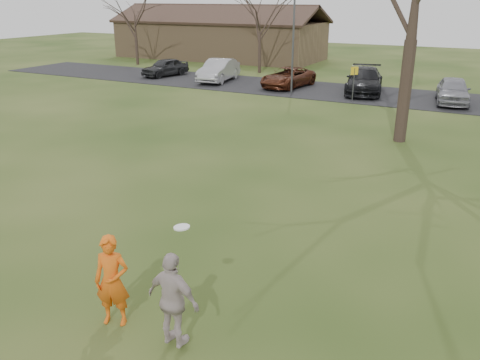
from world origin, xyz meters
name	(u,v)px	position (x,y,z in m)	size (l,w,h in m)	color
ground	(145,316)	(0.00, 0.00, 0.00)	(120.00, 120.00, 0.00)	#1E380F
parking_strip	(397,97)	(0.00, 25.00, 0.02)	(62.00, 6.50, 0.04)	black
player_defender	(112,281)	(-0.37, -0.41, 0.90)	(0.66, 0.43, 1.81)	orange
car_0	(165,67)	(-17.60, 25.34, 0.71)	(1.58, 3.93, 1.34)	#27282A
car_1	(219,70)	(-12.69, 25.06, 0.82)	(1.66, 4.75, 1.56)	#A7A6AC
car_2	(288,77)	(-7.29, 25.07, 0.69)	(2.16, 4.68, 1.30)	#4F2212
car_3	(364,80)	(-2.18, 25.32, 0.82)	(2.19, 5.38, 1.56)	black
car_4	(453,90)	(3.15, 24.42, 0.77)	(1.73, 4.31, 1.47)	gray
catching_play	(173,300)	(1.06, -0.49, 0.99)	(1.06, 0.55, 2.24)	#B9A8A6
building	(219,38)	(-20.00, 38.00, 1.93)	(20.60, 8.50, 5.14)	#8C6D4C
lamp_post	(294,29)	(-6.00, 22.50, 3.97)	(0.34, 0.34, 6.27)	#47474C
sign_yellow	(354,78)	(-2.00, 22.00, 1.45)	(0.35, 0.35, 2.08)	#47474C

